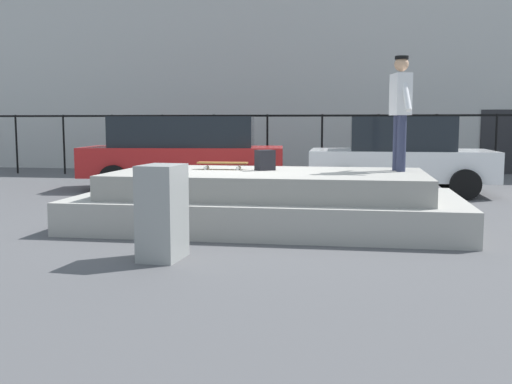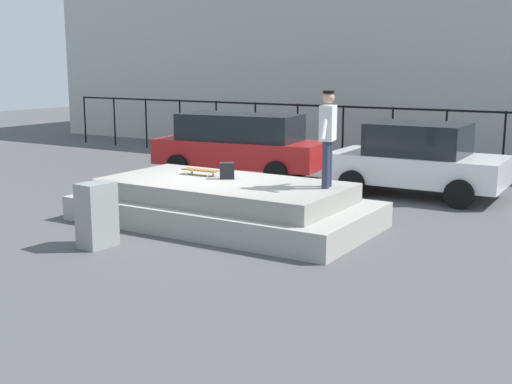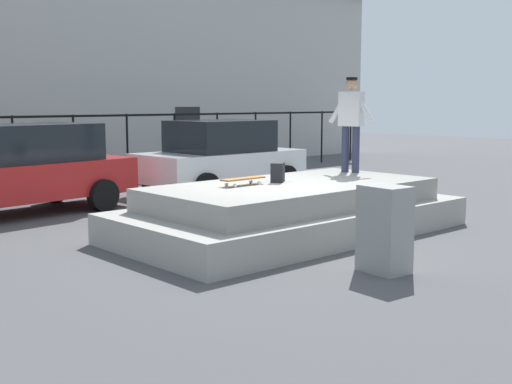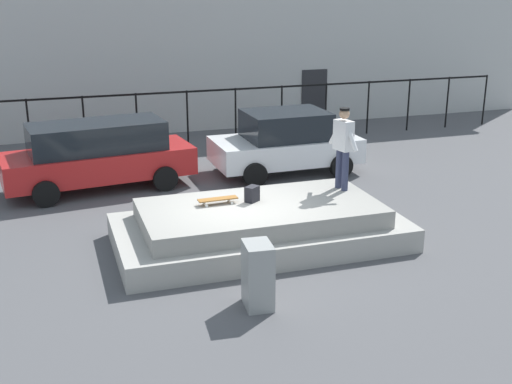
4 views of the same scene
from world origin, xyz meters
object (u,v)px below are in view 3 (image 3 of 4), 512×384
(backpack, at_px, (278,172))
(utility_box, at_px, (385,229))
(skateboarder, at_px, (351,118))
(car_white_sedan_mid, at_px, (220,156))
(skateboard, at_px, (243,179))
(car_red_hatchback_near, at_px, (10,168))

(backpack, xyz_separation_m, utility_box, (-0.80, -2.79, -0.45))
(skateboarder, xyz_separation_m, car_white_sedan_mid, (0.33, 4.30, -1.00))
(car_white_sedan_mid, xyz_separation_m, utility_box, (-3.22, -7.28, -0.32))
(skateboard, bearing_deg, backpack, -5.29)
(car_white_sedan_mid, bearing_deg, skateboard, -125.21)
(skateboard, bearing_deg, skateboarder, 2.65)
(utility_box, bearing_deg, car_red_hatchback_near, 109.03)
(backpack, bearing_deg, car_white_sedan_mid, 24.73)
(car_red_hatchback_near, relative_size, car_white_sedan_mid, 1.22)
(skateboard, relative_size, utility_box, 0.73)
(skateboarder, distance_m, utility_box, 4.36)
(car_red_hatchback_near, bearing_deg, skateboard, -66.56)
(skateboard, bearing_deg, car_white_sedan_mid, 54.79)
(skateboard, relative_size, car_red_hatchback_near, 0.17)
(backpack, bearing_deg, skateboarder, -31.65)
(utility_box, bearing_deg, backpack, 78.84)
(car_red_hatchback_near, bearing_deg, skateboarder, -42.64)
(car_red_hatchback_near, bearing_deg, car_white_sedan_mid, -0.92)
(skateboard, distance_m, car_white_sedan_mid, 5.42)
(skateboarder, height_order, car_white_sedan_mid, skateboarder)
(skateboarder, distance_m, car_white_sedan_mid, 4.43)
(backpack, xyz_separation_m, car_red_hatchback_near, (-2.66, 4.58, -0.08))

